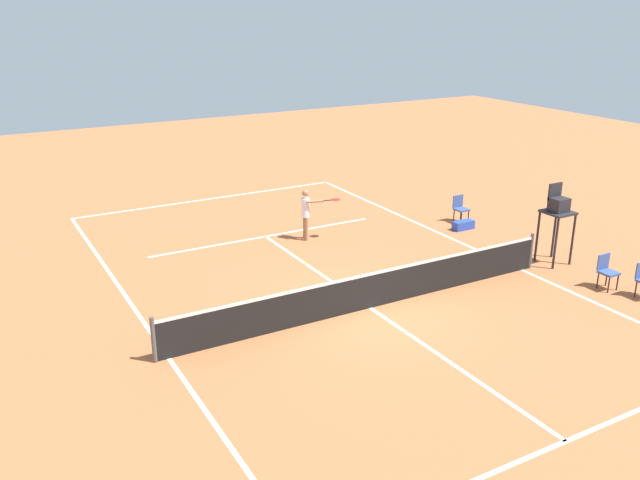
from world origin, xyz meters
name	(u,v)px	position (x,y,z in m)	size (l,w,h in m)	color
ground_plane	(370,308)	(0.00, 0.00, 0.00)	(60.00, 60.00, 0.00)	#B76038
court_lines	(370,308)	(0.00, 0.00, 0.00)	(10.61, 23.05, 0.01)	white
tennis_net	(371,290)	(0.00, 0.00, 0.50)	(11.21, 0.10, 1.07)	#4C4C51
player_serving	(307,210)	(-1.08, -5.40, 1.00)	(1.23, 0.79, 1.68)	#9E704C
tennis_ball	(306,263)	(0.01, -3.46, 0.03)	(0.07, 0.07, 0.07)	#CCE033
umpire_chair	(558,211)	(-6.46, 0.01, 1.61)	(0.80, 0.80, 2.41)	#232328
courtside_chair_mid	(460,207)	(-6.65, -4.39, 0.53)	(0.44, 0.46, 0.95)	#262626
courtside_chair_far	(607,270)	(-6.25, 2.07, 0.53)	(0.44, 0.46, 0.95)	#262626
equipment_bag	(463,225)	(-6.22, -3.68, 0.15)	(0.76, 0.32, 0.30)	#2647B7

